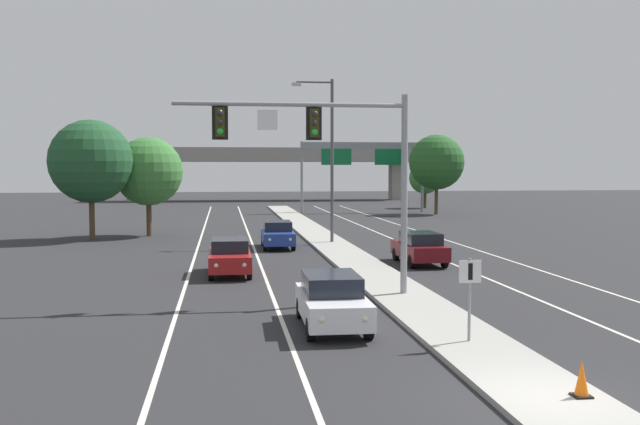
{
  "coord_description": "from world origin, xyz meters",
  "views": [
    {
      "loc": [
        -6.45,
        -13.28,
        4.71
      ],
      "look_at": [
        -3.2,
        10.74,
        3.2
      ],
      "focal_mm": 40.09,
      "sensor_mm": 36.0,
      "label": 1
    }
  ],
  "objects": [
    {
      "name": "lane_stripe_receding_center",
      "position": [
        4.7,
        25.0,
        0.0
      ],
      "size": [
        0.14,
        100.0,
        0.01
      ],
      "primitive_type": "cube",
      "color": "silver",
      "rests_on": "ground"
    },
    {
      "name": "edge_stripe_left",
      "position": [
        -8.0,
        25.0,
        0.0
      ],
      "size": [
        0.14,
        100.0,
        0.01
      ],
      "primitive_type": "cube",
      "color": "silver",
      "rests_on": "ground"
    },
    {
      "name": "median_island",
      "position": [
        0.0,
        18.0,
        0.07
      ],
      "size": [
        2.4,
        110.0,
        0.15
      ],
      "primitive_type": "cube",
      "color": "#9E9B93",
      "rests_on": "ground"
    },
    {
      "name": "highway_sign_gantry",
      "position": [
        8.2,
        61.16,
        6.16
      ],
      "size": [
        13.28,
        0.42,
        7.5
      ],
      "color": "gray",
      "rests_on": "ground"
    },
    {
      "name": "tree_far_right_a",
      "position": [
        15.1,
        57.29,
        5.31
      ],
      "size": [
        5.62,
        5.62,
        8.13
      ],
      "color": "#4C3823",
      "rests_on": "ground"
    },
    {
      "name": "street_lamp_median",
      "position": [
        -0.03,
        30.28,
        5.79
      ],
      "size": [
        2.58,
        0.28,
        10.0
      ],
      "color": "#4C4C51",
      "rests_on": "median_island"
    },
    {
      "name": "car_receding_darkred",
      "position": [
        3.07,
        20.59,
        0.82
      ],
      "size": [
        1.86,
        4.49,
        1.58
      ],
      "color": "#5B0F14",
      "rests_on": "ground"
    },
    {
      "name": "car_oncoming_blue",
      "position": [
        -3.31,
        28.59,
        0.82
      ],
      "size": [
        1.87,
        4.49,
        1.58
      ],
      "color": "navy",
      "rests_on": "ground"
    },
    {
      "name": "edge_stripe_right",
      "position": [
        8.0,
        25.0,
        0.0
      ],
      "size": [
        0.14,
        100.0,
        0.01
      ],
      "primitive_type": "cube",
      "color": "silver",
      "rests_on": "ground"
    },
    {
      "name": "median_sign_post",
      "position": [
        -0.05,
        4.62,
        1.59
      ],
      "size": [
        0.6,
        0.1,
        2.2
      ],
      "color": "gray",
      "rests_on": "median_island"
    },
    {
      "name": "car_oncoming_white",
      "position": [
        -3.31,
        7.31,
        0.82
      ],
      "size": [
        1.88,
        4.49,
        1.58
      ],
      "color": "silver",
      "rests_on": "ground"
    },
    {
      "name": "overhead_signal_mast",
      "position": [
        -2.66,
        11.93,
        5.38
      ],
      "size": [
        8.37,
        0.44,
        7.2
      ],
      "color": "gray",
      "rests_on": "median_island"
    },
    {
      "name": "lane_stripe_oncoming_center",
      "position": [
        -4.7,
        25.0,
        0.0
      ],
      "size": [
        0.14,
        100.0,
        0.01
      ],
      "primitive_type": "cube",
      "color": "silver",
      "rests_on": "ground"
    },
    {
      "name": "overpass_bridge",
      "position": [
        0.0,
        91.04,
        5.78
      ],
      "size": [
        42.4,
        6.4,
        7.65
      ],
      "color": "gray",
      "rests_on": "ground"
    },
    {
      "name": "tree_far_right_c",
      "position": [
        17.11,
        68.42,
        3.55
      ],
      "size": [
        3.77,
        3.77,
        5.45
      ],
      "color": "#4C3823",
      "rests_on": "ground"
    },
    {
      "name": "car_oncoming_red",
      "position": [
        -6.2,
        18.32,
        0.82
      ],
      "size": [
        1.82,
        4.47,
        1.58
      ],
      "color": "maroon",
      "rests_on": "ground"
    },
    {
      "name": "tree_far_left_b",
      "position": [
        -11.6,
        37.25,
        4.48
      ],
      "size": [
        4.74,
        4.74,
        6.86
      ],
      "color": "#4C3823",
      "rests_on": "ground"
    },
    {
      "name": "ground_plane",
      "position": [
        0.0,
        0.0,
        0.0
      ],
      "size": [
        260.0,
        260.0,
        0.0
      ],
      "primitive_type": "plane",
      "color": "#28282B"
    },
    {
      "name": "tree_far_left_a",
      "position": [
        -15.05,
        35.09,
        5.15
      ],
      "size": [
        5.45,
        5.45,
        7.88
      ],
      "color": "#4C3823",
      "rests_on": "ground"
    },
    {
      "name": "traffic_cone_median_nose",
      "position": [
        0.6,
        -0.12,
        0.51
      ],
      "size": [
        0.36,
        0.36,
        0.74
      ],
      "color": "black",
      "rests_on": "median_island"
    }
  ]
}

